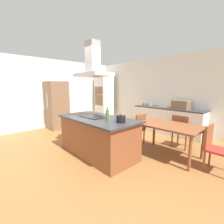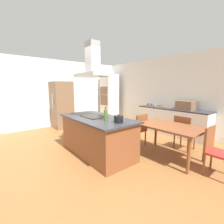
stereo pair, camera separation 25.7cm
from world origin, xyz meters
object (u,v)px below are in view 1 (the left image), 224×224
object	(u,v)px
cooktop	(94,117)
olive_oil_bottle	(107,115)
coffee_mug_blue	(147,104)
wall_oven_stack	(104,98)
cutting_board	(162,107)
chair_facing_back_wall	(181,129)
coffee_mug_yellow	(151,105)
dining_table	(169,128)
countertop_microwave	(181,105)
tea_kettle	(121,119)
chair_at_left_end	(138,127)
coffee_mug_red	(144,104)
refrigerator	(57,105)
chair_at_right_end	(214,145)
range_hood	(93,65)

from	to	relation	value
cooktop	olive_oil_bottle	size ratio (longest dim) A/B	2.09
coffee_mug_blue	wall_oven_stack	xyz separation A→B (m)	(-2.33, -0.21, 0.16)
cutting_board	chair_facing_back_wall	bearing A→B (deg)	-42.79
coffee_mug_yellow	dining_table	size ratio (longest dim) A/B	0.06
cooktop	countertop_microwave	bearing A→B (deg)	73.59
wall_oven_stack	countertop_microwave	bearing A→B (deg)	3.70
tea_kettle	chair_at_left_end	xyz separation A→B (m)	(-0.44, 1.13, -0.47)
coffee_mug_blue	wall_oven_stack	distance (m)	2.34
cooktop	coffee_mug_blue	world-z (taller)	coffee_mug_blue
olive_oil_bottle	countertop_microwave	size ratio (longest dim) A/B	0.57
tea_kettle	dining_table	size ratio (longest dim) A/B	0.17
coffee_mug_red	wall_oven_stack	size ratio (longest dim) A/B	0.04
olive_oil_bottle	tea_kettle	bearing A→B (deg)	16.72
chair_facing_back_wall	wall_oven_stack	bearing A→B (deg)	168.96
olive_oil_bottle	refrigerator	world-z (taller)	refrigerator
tea_kettle	coffee_mug_red	bearing A→B (deg)	117.36
coffee_mug_yellow	dining_table	bearing A→B (deg)	-46.53
olive_oil_bottle	refrigerator	distance (m)	3.41
tea_kettle	coffee_mug_blue	size ratio (longest dim) A/B	2.67
coffee_mug_red	chair_at_left_end	world-z (taller)	coffee_mug_red
countertop_microwave	dining_table	size ratio (longest dim) A/B	0.36
coffee_mug_blue	chair_at_right_end	size ratio (longest dim) A/B	0.10
coffee_mug_blue	chair_facing_back_wall	world-z (taller)	coffee_mug_blue
olive_oil_bottle	chair_at_left_end	size ratio (longest dim) A/B	0.32
countertop_microwave	range_hood	world-z (taller)	range_hood
coffee_mug_red	cooktop	bearing A→B (deg)	-78.39
coffee_mug_yellow	chair_facing_back_wall	world-z (taller)	coffee_mug_yellow
refrigerator	dining_table	xyz separation A→B (m)	(4.18, 0.87, -0.24)
olive_oil_bottle	coffee_mug_yellow	xyz separation A→B (m)	(-0.86, 2.97, -0.08)
coffee_mug_yellow	range_hood	world-z (taller)	range_hood
coffee_mug_blue	cutting_board	xyz separation A→B (m)	(0.60, 0.08, -0.04)
refrigerator	chair_facing_back_wall	size ratio (longest dim) A/B	2.04
chair_at_right_end	chair_facing_back_wall	size ratio (longest dim) A/B	1.00
cooktop	chair_facing_back_wall	xyz separation A→B (m)	(1.33, 1.85, -0.40)
countertop_microwave	refrigerator	world-z (taller)	refrigerator
cooktop	range_hood	distance (m)	1.20
chair_at_right_end	range_hood	world-z (taller)	range_hood
dining_table	range_hood	size ratio (longest dim) A/B	1.56
wall_oven_stack	chair_at_left_end	distance (m)	3.56
olive_oil_bottle	chair_at_right_end	xyz separation A→B (m)	(1.70, 1.22, -0.51)
cooktop	chair_facing_back_wall	bearing A→B (deg)	54.15
refrigerator	chair_facing_back_wall	bearing A→B (deg)	20.16
chair_at_left_end	chair_facing_back_wall	world-z (taller)	same
olive_oil_bottle	cutting_board	distance (m)	3.00
range_hood	olive_oil_bottle	bearing A→B (deg)	-4.61
tea_kettle	coffee_mug_yellow	distance (m)	3.11
chair_at_left_end	refrigerator	bearing A→B (deg)	-165.09
olive_oil_bottle	refrigerator	bearing A→B (deg)	174.03
cooktop	refrigerator	size ratio (longest dim) A/B	0.33
wall_oven_stack	olive_oil_bottle	bearing A→B (deg)	-39.07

